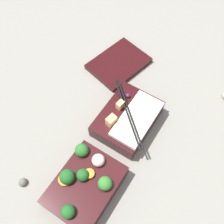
{
  "coord_description": "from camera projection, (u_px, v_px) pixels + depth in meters",
  "views": [
    {
      "loc": [
        -0.22,
        -0.14,
        0.67
      ],
      "look_at": [
        0.09,
        0.06,
        0.05
      ],
      "focal_mm": 42.0,
      "sensor_mm": 36.0,
      "label": 1
    }
  ],
  "objects": [
    {
      "name": "ground_plane",
      "position": [
        113.0,
        155.0,
        0.71
      ],
      "size": [
        3.0,
        3.0,
        0.0
      ],
      "primitive_type": "plane",
      "color": "slate"
    },
    {
      "name": "bento_tray_vegetable",
      "position": [
        85.0,
        185.0,
        0.64
      ],
      "size": [
        0.19,
        0.14,
        0.08
      ],
      "color": "black",
      "rests_on": "ground_plane"
    },
    {
      "name": "bento_tray_rice",
      "position": [
        128.0,
        119.0,
        0.74
      ],
      "size": [
        0.19,
        0.18,
        0.07
      ],
      "color": "black",
      "rests_on": "ground_plane"
    },
    {
      "name": "bento_lid",
      "position": [
        119.0,
        63.0,
        0.86
      ],
      "size": [
        0.21,
        0.17,
        0.02
      ],
      "primitive_type": "cube",
      "rotation": [
        0.0,
        0.0,
        -0.24
      ],
      "color": "black",
      "rests_on": "ground_plane"
    },
    {
      "name": "pebble_2",
      "position": [
        23.0,
        182.0,
        0.67
      ],
      "size": [
        0.02,
        0.02,
        0.02
      ],
      "primitive_type": "sphere",
      "color": "#595651",
      "rests_on": "ground_plane"
    }
  ]
}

